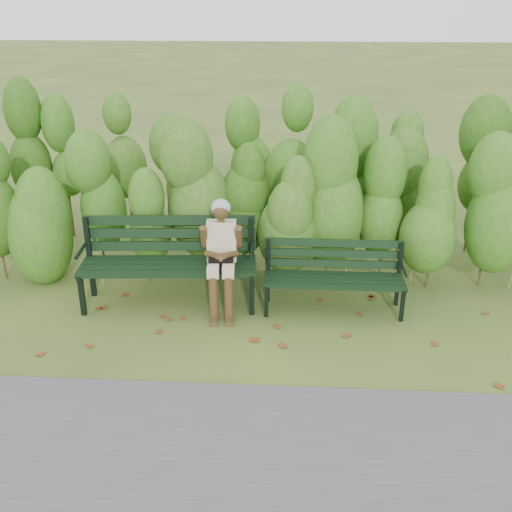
{
  "coord_description": "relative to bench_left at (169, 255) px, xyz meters",
  "views": [
    {
      "loc": [
        0.36,
        -5.52,
        3.37
      ],
      "look_at": [
        0.0,
        0.35,
        0.75
      ],
      "focal_mm": 42.0,
      "sensor_mm": 36.0,
      "label": 1
    }
  ],
  "objects": [
    {
      "name": "bench_right",
      "position": [
        1.89,
        -0.06,
        -0.12
      ],
      "size": [
        1.57,
        0.52,
        0.78
      ],
      "color": "black",
      "rests_on": "ground"
    },
    {
      "name": "ground",
      "position": [
        1.02,
        -0.69,
        -0.59
      ],
      "size": [
        80.0,
        80.0,
        0.0
      ],
      "primitive_type": "plane",
      "color": "#395323"
    },
    {
      "name": "bench_left",
      "position": [
        0.0,
        0.0,
        0.0
      ],
      "size": [
        2.03,
        0.78,
        1.0
      ],
      "color": "black",
      "rests_on": "ground"
    },
    {
      "name": "seated_woman",
      "position": [
        0.63,
        -0.15,
        0.16
      ],
      "size": [
        0.48,
        0.7,
        1.28
      ],
      "color": "beige",
      "rests_on": "ground"
    },
    {
      "name": "footpath",
      "position": [
        1.02,
        -2.89,
        -0.58
      ],
      "size": [
        60.0,
        2.5,
        0.01
      ],
      "primitive_type": "cube",
      "color": "#474749",
      "rests_on": "ground"
    },
    {
      "name": "hedge_band",
      "position": [
        1.02,
        1.17,
        0.67
      ],
      "size": [
        11.04,
        1.67,
        2.42
      ],
      "color": "#47381E",
      "rests_on": "ground"
    },
    {
      "name": "leaf_litter",
      "position": [
        1.36,
        -0.8,
        -0.58
      ],
      "size": [
        5.92,
        2.23,
        0.01
      ],
      "color": "brown",
      "rests_on": "ground"
    }
  ]
}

